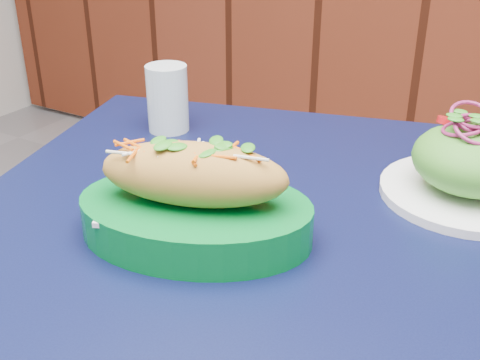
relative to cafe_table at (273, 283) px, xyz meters
The scene contains 4 objects.
cafe_table is the anchor object (origin of this frame).
banh_mi_basket 0.17m from the cafe_table, 132.49° to the right, with size 0.31×0.25×0.12m.
salad_plate 0.30m from the cafe_table, 46.28° to the left, with size 0.22×0.22×0.12m.
water_glass 0.38m from the cafe_table, 148.01° to the left, with size 0.07×0.07×0.11m, color silver.
Camera 1 is at (0.13, 0.84, 1.12)m, focal length 45.00 mm.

